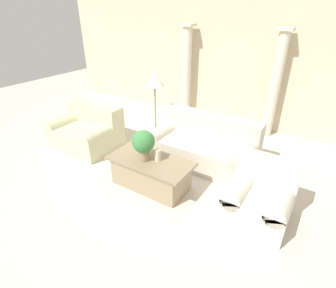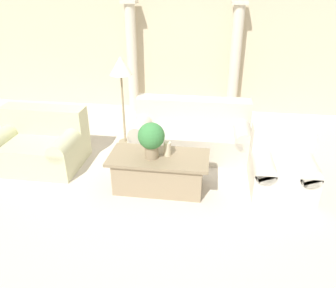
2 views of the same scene
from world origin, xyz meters
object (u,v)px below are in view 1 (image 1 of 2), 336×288
potted_plant (143,143)px  loveseat (87,130)px  floor_lamp (155,83)px  coffee_table (151,173)px  sofa_long (204,144)px  armchair (261,196)px

potted_plant → loveseat: bearing=165.4°
loveseat → potted_plant: bearing=-14.6°
loveseat → floor_lamp: bearing=37.5°
loveseat → coffee_table: loveseat is taller
sofa_long → potted_plant: bearing=-109.4°
floor_lamp → potted_plant: bearing=-61.2°
sofa_long → floor_lamp: size_ratio=1.26×
sofa_long → floor_lamp: floor_lamp is taller
sofa_long → loveseat: size_ratio=1.45×
sofa_long → floor_lamp: 1.56m
coffee_table → potted_plant: size_ratio=2.75×
sofa_long → potted_plant: potted_plant is taller
loveseat → floor_lamp: (1.14, 0.88, 0.98)m
sofa_long → potted_plant: size_ratio=3.93×
loveseat → coffee_table: 2.04m
sofa_long → coffee_table: sofa_long is taller
floor_lamp → loveseat: bearing=-142.5°
coffee_table → floor_lamp: 1.90m
sofa_long → coffee_table: 1.28m
potted_plant → coffee_table: bearing=24.6°
sofa_long → loveseat: (-2.35, -0.77, 0.01)m
sofa_long → armchair: bearing=-35.5°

